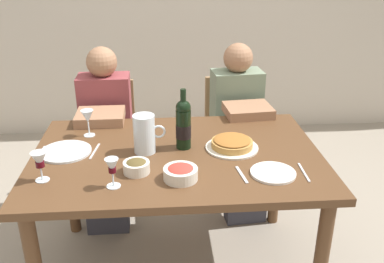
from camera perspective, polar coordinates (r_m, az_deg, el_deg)
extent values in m
cube|color=brown|center=(2.25, -2.02, -3.33)|extent=(1.50, 1.00, 0.04)
cylinder|color=brown|center=(2.24, 16.78, -16.25)|extent=(0.07, 0.07, 0.72)
cylinder|color=brown|center=(2.86, -15.92, -6.62)|extent=(0.07, 0.07, 0.72)
cylinder|color=brown|center=(2.89, 11.15, -5.73)|extent=(0.07, 0.07, 0.72)
cylinder|color=black|center=(2.25, -1.15, 0.32)|extent=(0.08, 0.08, 0.21)
sphere|color=black|center=(2.21, -1.17, 3.19)|extent=(0.08, 0.08, 0.08)
cylinder|color=black|center=(2.19, -1.19, 4.54)|extent=(0.03, 0.03, 0.09)
cylinder|color=black|center=(2.26, -1.15, 0.07)|extent=(0.08, 0.08, 0.07)
cylinder|color=silver|center=(2.22, -6.38, -0.32)|extent=(0.11, 0.11, 0.20)
cylinder|color=silver|center=(2.23, -6.34, -1.18)|extent=(0.10, 0.10, 0.12)
torus|color=silver|center=(2.21, -4.46, -0.02)|extent=(0.07, 0.01, 0.07)
cylinder|color=silver|center=(2.29, 5.33, -2.14)|extent=(0.28, 0.28, 0.01)
cylinder|color=#C18E47|center=(2.28, 5.35, -1.63)|extent=(0.22, 0.22, 0.03)
ellipsoid|color=#9E6028|center=(2.27, 5.37, -1.10)|extent=(0.20, 0.20, 0.02)
cylinder|color=silver|center=(1.98, -1.53, -5.65)|extent=(0.16, 0.16, 0.06)
ellipsoid|color=#B2382D|center=(1.97, -1.54, -5.14)|extent=(0.13, 0.13, 0.04)
cylinder|color=silver|center=(2.06, -7.41, -4.75)|extent=(0.13, 0.13, 0.05)
ellipsoid|color=brown|center=(2.05, -7.43, -4.28)|extent=(0.10, 0.10, 0.04)
cylinder|color=silver|center=(2.10, -19.28, -6.10)|extent=(0.06, 0.06, 0.00)
cylinder|color=silver|center=(2.09, -19.41, -5.29)|extent=(0.01, 0.01, 0.06)
cone|color=silver|center=(2.06, -19.67, -3.59)|extent=(0.07, 0.07, 0.08)
cylinder|color=#470A14|center=(2.07, -19.59, -4.11)|extent=(0.04, 0.04, 0.03)
cylinder|color=silver|center=(2.50, -13.50, -0.48)|extent=(0.06, 0.06, 0.00)
cylinder|color=silver|center=(2.49, -13.59, 0.37)|extent=(0.01, 0.01, 0.08)
cone|color=silver|center=(2.46, -13.75, 1.96)|extent=(0.07, 0.07, 0.07)
cylinder|color=silver|center=(1.97, -10.40, -7.16)|extent=(0.06, 0.06, 0.00)
cylinder|color=silver|center=(1.95, -10.47, -6.28)|extent=(0.01, 0.01, 0.07)
cone|color=silver|center=(1.92, -10.62, -4.53)|extent=(0.06, 0.06, 0.07)
cylinder|color=#470A14|center=(1.93, -10.58, -5.04)|extent=(0.03, 0.03, 0.02)
cylinder|color=white|center=(2.07, 10.74, -5.44)|extent=(0.22, 0.22, 0.01)
cylinder|color=silver|center=(2.33, -16.49, -2.58)|extent=(0.27, 0.27, 0.01)
cube|color=silver|center=(2.04, 6.64, -5.74)|extent=(0.04, 0.16, 0.00)
cube|color=silver|center=(2.12, 14.68, -5.29)|extent=(0.01, 0.18, 0.00)
cube|color=silver|center=(2.31, -12.84, -2.58)|extent=(0.04, 0.18, 0.00)
cube|color=silver|center=(2.36, -19.32, -2.72)|extent=(0.03, 0.16, 0.00)
cube|color=#9E7A51|center=(3.10, -10.93, -1.54)|extent=(0.40, 0.40, 0.02)
cube|color=#9E7A51|center=(3.19, -10.92, 3.29)|extent=(0.36, 0.03, 0.40)
cylinder|color=#9E7A51|center=(3.08, -14.05, -6.94)|extent=(0.04, 0.04, 0.45)
cylinder|color=#9E7A51|center=(3.04, -7.69, -6.82)|extent=(0.04, 0.04, 0.45)
cylinder|color=#9E7A51|center=(3.38, -13.24, -4.01)|extent=(0.04, 0.04, 0.45)
cylinder|color=#9E7A51|center=(3.34, -7.46, -3.85)|extent=(0.04, 0.04, 0.45)
cube|color=#8E3D42|center=(2.96, -11.40, 2.68)|extent=(0.34, 0.20, 0.50)
sphere|color=#9E7051|center=(2.86, -11.95, 9.04)|extent=(0.20, 0.20, 0.20)
cube|color=#33333D|center=(2.89, -11.37, -3.31)|extent=(0.31, 0.38, 0.14)
cube|color=#33333D|center=(2.89, -11.24, -9.43)|extent=(0.27, 0.12, 0.40)
cube|color=#9E7051|center=(2.68, -12.11, 1.92)|extent=(0.29, 0.24, 0.06)
cube|color=#9E7A51|center=(3.16, 5.57, -0.72)|extent=(0.44, 0.44, 0.02)
cube|color=#9E7A51|center=(3.24, 4.88, 3.99)|extent=(0.36, 0.06, 0.40)
cylinder|color=#9E7A51|center=(3.08, 3.14, -6.23)|extent=(0.04, 0.04, 0.45)
cylinder|color=#9E7A51|center=(3.16, 9.18, -5.64)|extent=(0.04, 0.04, 0.45)
cylinder|color=#9E7A51|center=(3.37, 1.88, -3.38)|extent=(0.04, 0.04, 0.45)
cylinder|color=#9E7A51|center=(3.45, 7.43, -2.92)|extent=(0.04, 0.04, 0.45)
cube|color=gray|center=(3.02, 5.89, 3.45)|extent=(0.36, 0.23, 0.50)
sphere|color=#9E7051|center=(2.92, 6.17, 9.72)|extent=(0.20, 0.20, 0.20)
cube|color=#33333D|center=(2.95, 6.65, -2.37)|extent=(0.34, 0.41, 0.14)
cube|color=#33333D|center=(2.96, 7.20, -8.34)|extent=(0.28, 0.14, 0.40)
cube|color=#9E7051|center=(2.75, 7.47, 2.81)|extent=(0.31, 0.27, 0.06)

